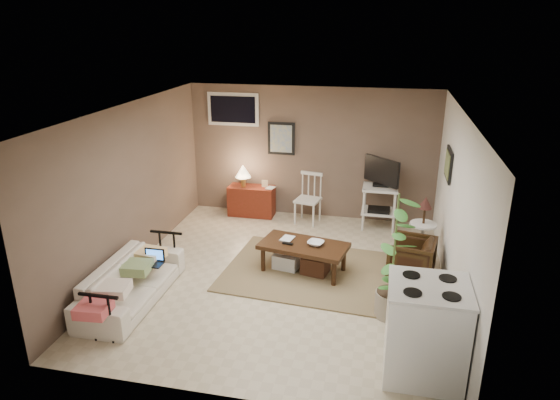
% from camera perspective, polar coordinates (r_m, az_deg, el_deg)
% --- Properties ---
extents(floor, '(5.00, 5.00, 0.00)m').
position_cam_1_polar(floor, '(7.27, 0.33, -8.73)').
color(floor, '#C1B293').
rests_on(floor, ground).
extents(art_back, '(0.50, 0.03, 0.60)m').
position_cam_1_polar(art_back, '(9.15, 0.15, 7.04)').
color(art_back, black).
extents(art_right, '(0.03, 0.60, 0.45)m').
position_cam_1_polar(art_right, '(7.62, 18.71, 3.88)').
color(art_right, black).
extents(window, '(0.96, 0.03, 0.60)m').
position_cam_1_polar(window, '(9.28, -5.38, 10.28)').
color(window, silver).
extents(rug, '(2.50, 2.07, 0.02)m').
position_cam_1_polar(rug, '(7.40, 3.19, -8.12)').
color(rug, '#7E6749').
rests_on(rug, floor).
extents(coffee_table, '(1.34, 0.87, 0.47)m').
position_cam_1_polar(coffee_table, '(7.30, 2.63, -6.33)').
color(coffee_table, '#35200E').
rests_on(coffee_table, floor).
extents(sofa, '(0.54, 1.83, 0.72)m').
position_cam_1_polar(sofa, '(6.82, -16.69, -8.31)').
color(sofa, beige).
rests_on(sofa, floor).
extents(sofa_pillows, '(0.35, 1.74, 0.12)m').
position_cam_1_polar(sofa_pillows, '(6.60, -17.28, -8.56)').
color(sofa_pillows, beige).
rests_on(sofa_pillows, sofa).
extents(sofa_end_rails, '(0.49, 1.83, 0.62)m').
position_cam_1_polar(sofa_end_rails, '(6.79, -15.85, -8.81)').
color(sofa_end_rails, black).
rests_on(sofa_end_rails, floor).
extents(laptop, '(0.28, 0.21, 0.19)m').
position_cam_1_polar(laptop, '(6.94, -14.26, -6.57)').
color(laptop, black).
rests_on(laptop, sofa).
extents(red_console, '(0.85, 0.38, 0.98)m').
position_cam_1_polar(red_console, '(9.36, -3.36, 0.23)').
color(red_console, maroon).
rests_on(red_console, floor).
extents(spindle_chair, '(0.48, 0.48, 0.91)m').
position_cam_1_polar(spindle_chair, '(9.01, 3.22, 0.00)').
color(spindle_chair, silver).
rests_on(spindle_chair, floor).
extents(tv_stand, '(0.60, 0.55, 1.27)m').
position_cam_1_polar(tv_stand, '(8.84, 11.37, 0.95)').
color(tv_stand, silver).
rests_on(tv_stand, floor).
extents(side_table, '(0.40, 0.40, 1.06)m').
position_cam_1_polar(side_table, '(7.71, 16.08, -2.47)').
color(side_table, silver).
rests_on(side_table, floor).
extents(armchair, '(0.68, 0.71, 0.63)m').
position_cam_1_polar(armchair, '(7.40, 14.81, -6.18)').
color(armchair, black).
rests_on(armchair, floor).
extents(potted_plant, '(0.41, 0.41, 1.64)m').
position_cam_1_polar(potted_plant, '(6.13, 12.92, -5.84)').
color(potted_plant, gray).
rests_on(potted_plant, floor).
extents(stove, '(0.80, 0.75, 1.05)m').
position_cam_1_polar(stove, '(5.43, 16.29, -14.12)').
color(stove, white).
rests_on(stove, floor).
extents(bowl, '(0.24, 0.11, 0.23)m').
position_cam_1_polar(bowl, '(7.15, 4.12, -4.31)').
color(bowl, '#35200E').
rests_on(bowl, coffee_table).
extents(book_table, '(0.17, 0.05, 0.23)m').
position_cam_1_polar(book_table, '(7.35, 0.24, -3.56)').
color(book_table, '#35200E').
rests_on(book_table, coffee_table).
extents(book_console, '(0.15, 0.05, 0.20)m').
position_cam_1_polar(book_console, '(9.18, -1.50, 1.98)').
color(book_console, '#35200E').
rests_on(book_console, red_console).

